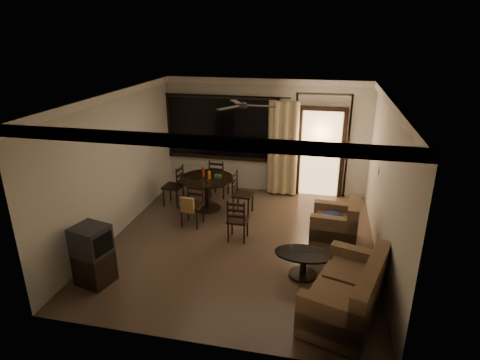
% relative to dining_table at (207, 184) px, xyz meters
% --- Properties ---
extents(ground, '(5.50, 5.50, 0.00)m').
position_rel_dining_table_xyz_m(ground, '(1.09, -1.34, -0.60)').
color(ground, '#7F6651').
rests_on(ground, ground).
extents(room_shell, '(5.50, 6.70, 5.50)m').
position_rel_dining_table_xyz_m(room_shell, '(1.68, 0.43, 1.23)').
color(room_shell, beige).
rests_on(room_shell, ground).
extents(dining_table, '(1.21, 1.21, 0.98)m').
position_rel_dining_table_xyz_m(dining_table, '(0.00, 0.00, 0.00)').
color(dining_table, black).
rests_on(dining_table, ground).
extents(dining_chair_west, '(0.45, 0.45, 0.95)m').
position_rel_dining_table_xyz_m(dining_chair_west, '(-0.84, 0.07, -0.31)').
color(dining_chair_west, black).
rests_on(dining_chair_west, ground).
extents(dining_chair_east, '(0.45, 0.45, 0.95)m').
position_rel_dining_table_xyz_m(dining_chair_east, '(0.83, -0.07, -0.31)').
color(dining_chair_east, black).
rests_on(dining_chair_east, ground).
extents(dining_chair_south, '(0.45, 0.51, 0.95)m').
position_rel_dining_table_xyz_m(dining_chair_south, '(-0.07, -0.86, -0.29)').
color(dining_chair_south, black).
rests_on(dining_chair_south, ground).
extents(dining_chair_north, '(0.45, 0.45, 0.95)m').
position_rel_dining_table_xyz_m(dining_chair_north, '(0.06, 0.78, -0.31)').
color(dining_chair_north, black).
rests_on(dining_chair_north, ground).
extents(tv_cabinet, '(0.62, 0.58, 1.00)m').
position_rel_dining_table_xyz_m(tv_cabinet, '(-0.96, -3.13, -0.09)').
color(tv_cabinet, black).
rests_on(tv_cabinet, ground).
extents(sofa, '(1.32, 1.83, 0.88)m').
position_rel_dining_table_xyz_m(sofa, '(3.02, -3.09, -0.25)').
color(sofa, '#4E3424').
rests_on(sofa, ground).
extents(armchair, '(0.91, 0.91, 0.86)m').
position_rel_dining_table_xyz_m(armchair, '(2.87, -0.95, -0.24)').
color(armchair, '#4E3424').
rests_on(armchair, ground).
extents(coffee_table, '(0.97, 0.58, 0.43)m').
position_rel_dining_table_xyz_m(coffee_table, '(2.32, -2.22, -0.31)').
color(coffee_table, black).
rests_on(coffee_table, ground).
extents(side_chair, '(0.39, 0.39, 0.88)m').
position_rel_dining_table_xyz_m(side_chair, '(0.99, -1.26, -0.34)').
color(side_chair, black).
rests_on(side_chair, ground).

